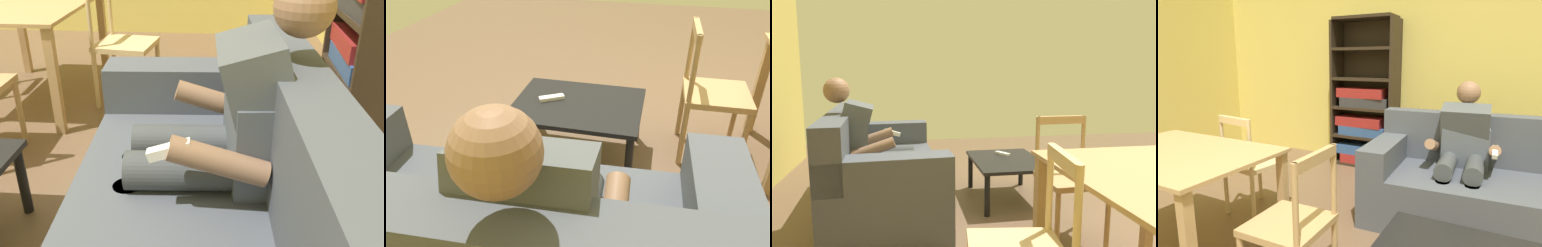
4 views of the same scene
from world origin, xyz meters
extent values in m
plane|color=brown|center=(0.00, 0.00, 0.00)|extent=(8.16, 8.16, 0.00)
cube|color=#474C56|center=(0.17, 1.64, 0.55)|extent=(0.29, 0.95, 0.23)
cube|color=#4D555F|center=(0.82, 1.88, 0.62)|extent=(0.41, 0.18, 0.36)
cube|color=#4C5156|center=(0.80, 1.94, 0.71)|extent=(0.42, 0.39, 0.60)
sphere|color=#8C664C|center=(0.80, 2.05, 1.09)|extent=(0.21, 0.21, 0.21)
cylinder|color=#3D4145|center=(0.71, 1.63, 0.51)|extent=(0.17, 0.45, 0.15)
cylinder|color=#8C664C|center=(0.72, 1.42, 0.22)|extent=(0.11, 0.11, 0.44)
cube|color=black|center=(0.72, 1.34, 0.04)|extent=(0.11, 0.25, 0.08)
cylinder|color=#3D4145|center=(0.93, 1.65, 0.51)|extent=(0.17, 0.45, 0.15)
cylinder|color=#8C664C|center=(0.94, 1.43, 0.22)|extent=(0.11, 0.11, 0.44)
cube|color=black|center=(0.94, 1.35, 0.04)|extent=(0.11, 0.25, 0.08)
cylinder|color=#8C664C|center=(0.56, 1.75, 0.64)|extent=(0.11, 0.36, 0.19)
cylinder|color=#8C664C|center=(1.06, 1.77, 0.64)|extent=(0.11, 0.36, 0.19)
cube|color=white|center=(1.07, 1.61, 0.68)|extent=(0.05, 0.16, 0.08)
cube|color=black|center=(0.97, 0.53, 0.38)|extent=(0.85, 0.64, 0.03)
cylinder|color=black|center=(0.59, 0.25, 0.18)|extent=(0.05, 0.05, 0.37)
cylinder|color=black|center=(1.36, 0.25, 0.18)|extent=(0.05, 0.05, 0.37)
cylinder|color=black|center=(0.59, 0.81, 0.18)|extent=(0.05, 0.05, 0.37)
cylinder|color=black|center=(1.36, 0.81, 0.18)|extent=(0.05, 0.05, 0.37)
cube|color=white|center=(1.16, 0.52, 0.41)|extent=(0.17, 0.13, 0.02)
cube|color=tan|center=(-0.27, -0.07, 0.37)|extent=(0.06, 0.06, 0.74)
cube|color=tan|center=(0.08, 0.30, 0.46)|extent=(0.43, 0.43, 0.04)
cylinder|color=tan|center=(-0.11, 0.49, 0.23)|extent=(0.04, 0.04, 0.46)
cylinder|color=tan|center=(-0.10, 0.11, 0.23)|extent=(0.04, 0.04, 0.46)
cylinder|color=tan|center=(0.27, 0.50, 0.23)|extent=(0.04, 0.04, 0.46)
cylinder|color=tan|center=(0.28, 0.12, 0.23)|extent=(0.04, 0.04, 0.46)
cylinder|color=tan|center=(0.27, 0.50, 0.68)|extent=(0.03, 0.03, 0.45)
cylinder|color=tan|center=(0.28, 0.12, 0.68)|extent=(0.03, 0.03, 0.45)
cube|color=tan|center=(0.27, 0.31, 0.88)|extent=(0.04, 0.38, 0.06)
camera|label=1|loc=(2.26, 1.78, 1.37)|focal=39.64mm
camera|label=2|loc=(0.48, 2.63, 1.55)|focal=34.32mm
camera|label=3|loc=(-2.24, 1.50, 1.25)|focal=32.99mm
camera|label=4|loc=(1.14, -0.99, 1.37)|focal=29.38mm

